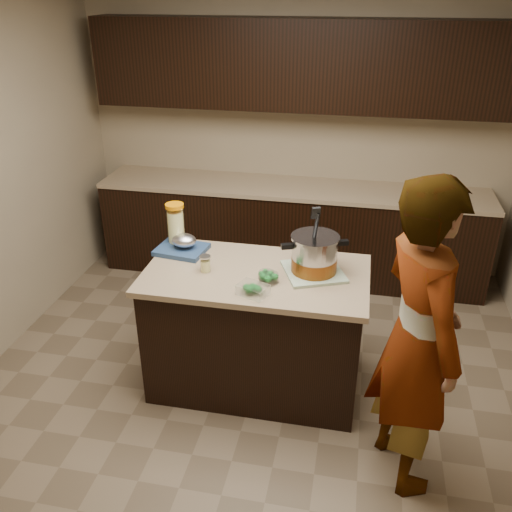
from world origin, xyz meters
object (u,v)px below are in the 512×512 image
at_px(island, 256,329).
at_px(lemonade_pitcher, 176,227).
at_px(stock_pot, 314,256).
at_px(person, 417,340).

xyz_separation_m(island, lemonade_pitcher, (-0.63, 0.28, 0.59)).
xyz_separation_m(island, stock_pot, (0.37, 0.07, 0.57)).
distance_m(island, stock_pot, 0.68).
distance_m(stock_pot, person, 0.90).
height_order(stock_pot, person, person).
bearing_deg(island, person, -30.53).
relative_size(stock_pot, person, 0.24).
relative_size(stock_pot, lemonade_pitcher, 1.41).
height_order(stock_pot, lemonade_pitcher, stock_pot).
bearing_deg(person, lemonade_pitcher, 38.44).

